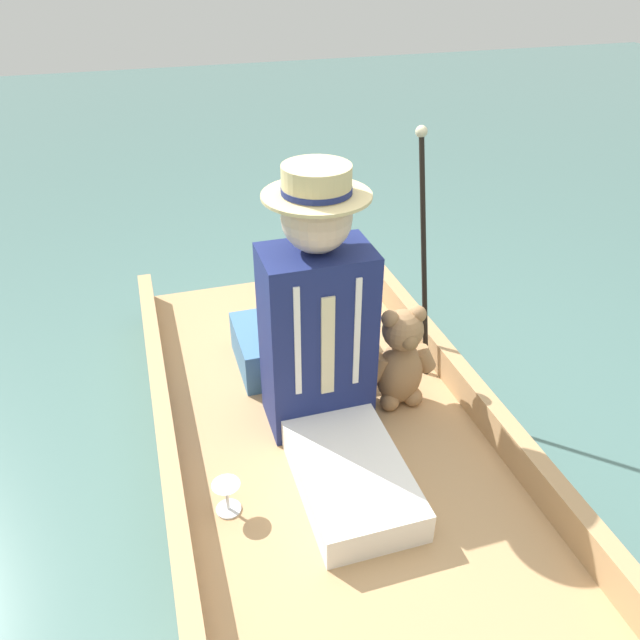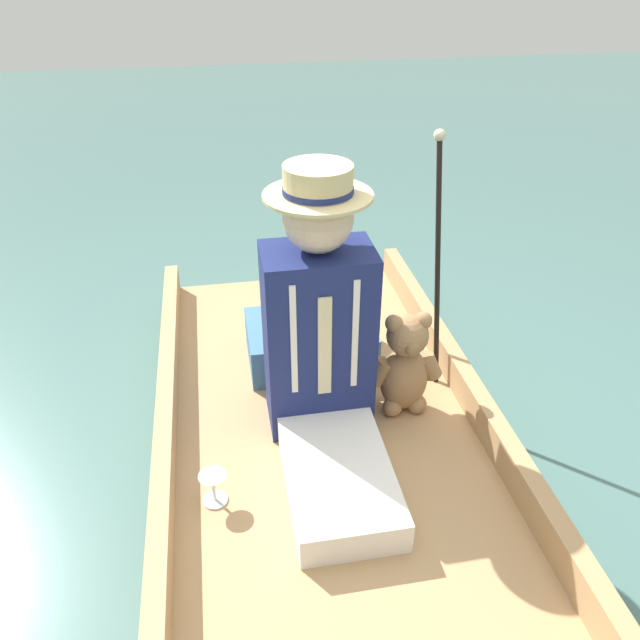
# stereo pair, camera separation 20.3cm
# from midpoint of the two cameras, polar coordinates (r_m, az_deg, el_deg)

# --- Properties ---
(ground_plane) EXTENTS (16.00, 16.00, 0.00)m
(ground_plane) POSITION_cam_midpoint_polar(r_m,az_deg,el_deg) (2.31, -1.41, -13.87)
(ground_plane) COLOR #476B66
(punt_boat) EXTENTS (1.16, 2.45, 0.26)m
(punt_boat) POSITION_cam_midpoint_polar(r_m,az_deg,el_deg) (2.25, -1.44, -12.43)
(punt_boat) COLOR tan
(punt_boat) RESTS_ON ground_plane
(seat_cushion) EXTENTS (0.50, 0.35, 0.17)m
(seat_cushion) POSITION_cam_midpoint_polar(r_m,az_deg,el_deg) (2.55, -4.25, -2.14)
(seat_cushion) COLOR teal
(seat_cushion) RESTS_ON punt_boat
(seated_person) EXTENTS (0.36, 0.80, 0.94)m
(seated_person) POSITION_cam_midpoint_polar(r_m,az_deg,el_deg) (2.04, -2.52, -2.39)
(seated_person) COLOR white
(seated_person) RESTS_ON punt_boat
(teddy_bear) EXTENTS (0.29, 0.17, 0.41)m
(teddy_bear) POSITION_cam_midpoint_polar(r_m,az_deg,el_deg) (2.27, 4.87, -3.73)
(teddy_bear) COLOR #9E754C
(teddy_bear) RESTS_ON punt_boat
(wine_glass) EXTENTS (0.09, 0.09, 0.11)m
(wine_glass) POSITION_cam_midpoint_polar(r_m,az_deg,el_deg) (1.98, -11.56, -15.23)
(wine_glass) COLOR silver
(wine_glass) RESTS_ON punt_boat
(walking_cane) EXTENTS (0.04, 0.26, 0.93)m
(walking_cane) POSITION_cam_midpoint_polar(r_m,az_deg,el_deg) (2.37, 7.02, 7.46)
(walking_cane) COLOR black
(walking_cane) RESTS_ON punt_boat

